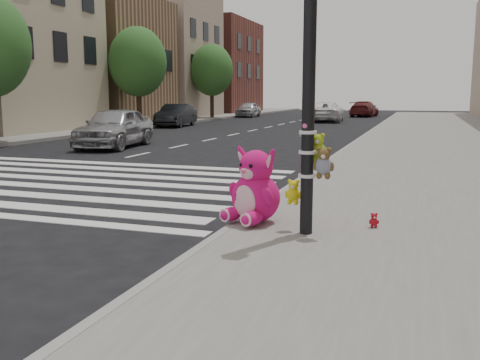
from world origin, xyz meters
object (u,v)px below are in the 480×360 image
at_px(car_silver_far, 115,127).
at_px(car_dark_far, 176,115).
at_px(red_teddy, 374,220).
at_px(car_white_near, 326,112).
at_px(pink_bunny, 254,191).
at_px(signal_pole, 310,99).

distance_m(car_silver_far, car_dark_far, 12.32).
relative_size(red_teddy, car_dark_far, 0.05).
bearing_deg(red_teddy, car_white_near, 83.60).
relative_size(car_dark_far, car_white_near, 0.82).
bearing_deg(car_white_near, pink_bunny, 93.24).
bearing_deg(red_teddy, car_silver_far, 118.59).
relative_size(pink_bunny, red_teddy, 5.32).
bearing_deg(signal_pole, car_white_near, 99.45).
xyz_separation_m(pink_bunny, car_silver_far, (-8.31, 9.77, 0.15)).
height_order(pink_bunny, red_teddy, pink_bunny).
bearing_deg(car_silver_far, signal_pole, -56.42).
bearing_deg(pink_bunny, car_dark_far, 141.65).
bearing_deg(signal_pole, pink_bunny, 156.69).
bearing_deg(pink_bunny, red_teddy, 31.02).
bearing_deg(pink_bunny, car_silver_far, 153.87).
distance_m(signal_pole, pink_bunny, 1.56).
bearing_deg(red_teddy, car_dark_far, 104.15).
bearing_deg(pink_bunny, car_white_near, 121.50).
relative_size(red_teddy, car_silver_far, 0.05).
bearing_deg(car_silver_far, pink_bunny, -58.11).
distance_m(pink_bunny, red_teddy, 1.66).
relative_size(signal_pole, car_dark_far, 1.00).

